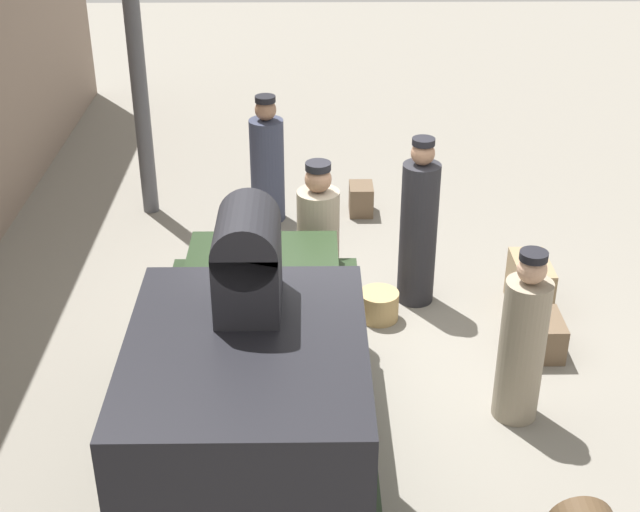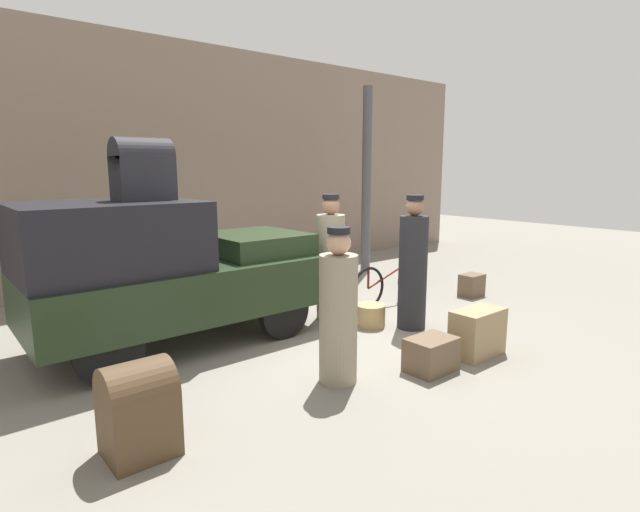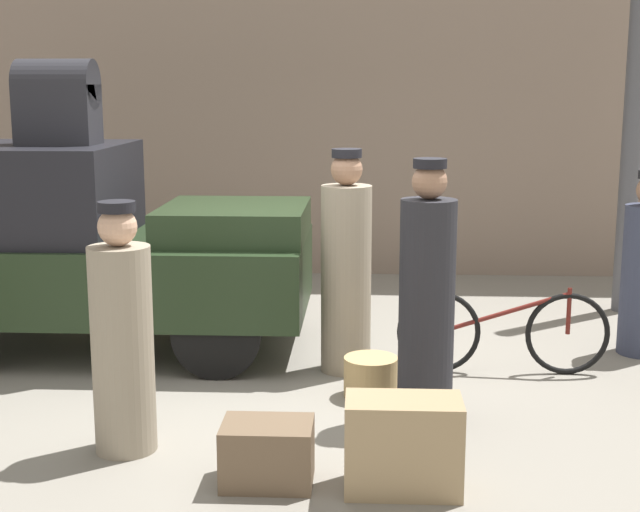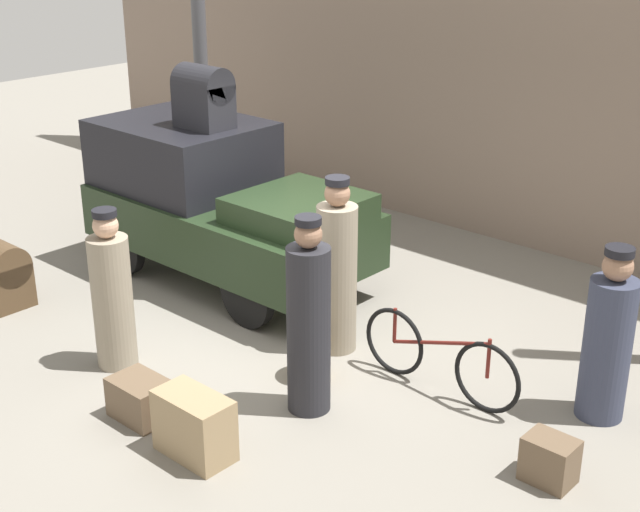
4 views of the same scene
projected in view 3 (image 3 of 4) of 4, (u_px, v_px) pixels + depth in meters
name	position (u px, v px, depth m)	size (l,w,h in m)	color
ground_plane	(294.00, 377.00, 7.10)	(30.00, 30.00, 0.00)	gray
station_building_facade	(320.00, 89.00, 10.67)	(16.00, 0.15, 4.50)	gray
canopy_pillar_right	(633.00, 126.00, 8.86)	(0.20, 0.20, 3.78)	#4C4C51
truck	(82.00, 242.00, 7.70)	(3.49, 1.67, 1.80)	black
bicycle	(503.00, 332.00, 7.14)	(1.70, 0.04, 0.71)	black
wicker_basket	(371.00, 377.00, 6.64)	(0.40, 0.40, 0.30)	tan
porter_with_bicycle	(346.00, 271.00, 7.13)	(0.40, 0.40, 1.80)	gray
conductor_in_dark_uniform	(427.00, 302.00, 6.09)	(0.38, 0.38, 1.81)	#232328
porter_carrying_trunk	(122.00, 340.00, 5.56)	(0.39, 0.39, 1.60)	gray
suitcase_black_upright	(403.00, 445.00, 5.07)	(0.66, 0.36, 0.55)	#937A56
trunk_wicker_pale	(267.00, 453.00, 5.18)	(0.53, 0.38, 0.37)	brown
trunk_on_truck_roof	(57.00, 101.00, 7.48)	(0.64, 0.42, 0.71)	#232328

